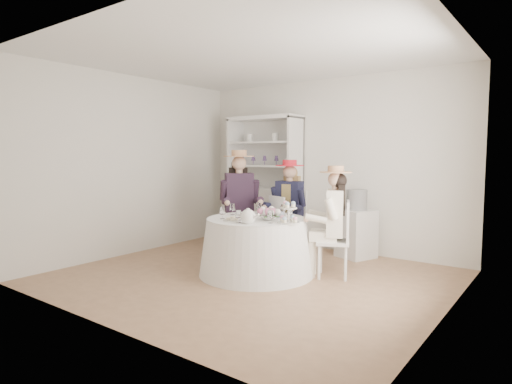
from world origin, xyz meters
The scene contains 23 objects.
ground centered at (0.00, 0.00, 0.00)m, with size 4.50×4.50×0.00m, color #896244.
ceiling centered at (0.00, 0.00, 2.70)m, with size 4.50×4.50×0.00m, color white.
wall_back centered at (0.00, 2.00, 1.35)m, with size 4.50×4.50×0.00m, color white.
wall_front centered at (0.00, -2.00, 1.35)m, with size 4.50×4.50×0.00m, color white.
wall_left centered at (-2.25, 0.00, 1.35)m, with size 4.50×4.50×0.00m, color white.
wall_right centered at (2.25, 0.00, 1.35)m, with size 4.50×4.50×0.00m, color white.
tea_table centered at (-0.02, 0.13, 0.36)m, with size 1.45×1.45×0.72m.
hutch centered at (-1.04, 1.77, 0.76)m, with size 1.37×0.73×2.15m.
side_table centered at (0.63, 1.73, 0.35)m, with size 0.45×0.45×0.71m, color silver.
hatbox centered at (0.63, 1.73, 0.86)m, with size 0.30×0.30×0.30m, color black.
guest_left centered at (-0.76, 0.72, 0.89)m, with size 0.67×0.66×1.58m.
guest_mid centered at (-0.13, 1.08, 0.81)m, with size 0.53×0.55×1.44m.
guest_right centered at (0.81, 0.59, 0.78)m, with size 0.58×0.53×1.38m.
spare_chair centered at (-0.15, 0.94, 0.50)m, with size 0.49×0.49×0.93m.
teacup_a centered at (-0.26, 0.26, 0.75)m, with size 0.08×0.08×0.06m, color white.
teacup_b centered at (-0.04, 0.41, 0.75)m, with size 0.06×0.06×0.06m, color white.
teacup_c centered at (0.23, 0.32, 0.75)m, with size 0.09×0.09×0.07m, color white.
flower_bowl centered at (0.19, 0.09, 0.74)m, with size 0.20×0.20×0.05m, color white.
flower_arrangement centered at (0.21, 0.08, 0.82)m, with size 0.21×0.20×0.08m.
table_teapot centered at (0.16, -0.27, 0.80)m, with size 0.25×0.18×0.19m.
sandwich_plate centered at (-0.11, -0.22, 0.73)m, with size 0.23×0.23×0.05m.
cupcake_stand centered at (0.51, 0.04, 0.81)m, with size 0.26×0.26×0.25m.
stemware_set centered at (-0.02, 0.13, 0.79)m, with size 0.91×0.91×0.15m.
Camera 1 is at (3.14, -4.15, 1.51)m, focal length 30.00 mm.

